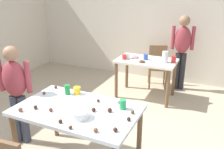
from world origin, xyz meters
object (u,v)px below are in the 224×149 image
Objects in this scene: person_girl_near at (16,88)px; person_adult_far at (182,46)px; chair_far_table at (158,63)px; soda_can at (67,90)px; dining_table_far at (146,66)px; mixing_bowl at (80,114)px; dining_table_near at (78,115)px; pitcher_far at (165,57)px.

person_adult_far is at bearing 59.56° from person_girl_near.
soda_can reaches higher than chair_far_table.
mixing_bowl is (-0.00, -2.32, 0.16)m from dining_table_far.
dining_table_far is (0.14, 2.16, -0.03)m from dining_table_near.
person_adult_far is (0.53, 0.67, 0.28)m from dining_table_far.
dining_table_near is 1.24× the size of dining_table_far.
mixing_bowl is at bearing -43.50° from soda_can.
chair_far_table is 2.65m from soda_can.
pitcher_far is at bearing 81.25° from mixing_bowl.
chair_far_table is at bearing 88.83° from mixing_bowl.
dining_table_far is 1.95m from soda_can.
mixing_bowl is 0.62m from soda_can.
mixing_bowl is at bearing -98.75° from pitcher_far.
person_girl_near reaches higher than dining_table_near.
person_adult_far is 8.04× the size of mixing_bowl.
person_girl_near is 3.22m from person_adult_far.
soda_can is at bearing 139.72° from dining_table_near.
chair_far_table is at bearing 86.00° from dining_table_near.
soda_can is 0.60× the size of pitcher_far.
person_adult_far is (1.63, 2.77, 0.12)m from person_girl_near.
dining_table_near is 2.86m from chair_far_table.
mixing_bowl is at bearing -100.11° from person_adult_far.
person_adult_far is (0.67, 2.83, 0.25)m from dining_table_near.
dining_table_near is at bearing -102.95° from pitcher_far.
person_girl_near is (-1.16, -2.79, 0.30)m from chair_far_table.
chair_far_table is at bearing 78.82° from soda_can.
person_girl_near is 0.88× the size of person_adult_far.
dining_table_far is at bearing 89.89° from mixing_bowl.
dining_table_near is at bearing -3.28° from person_girl_near.
dining_table_far is 2.32m from mixing_bowl.
chair_far_table is at bearing 177.50° from person_adult_far.
person_girl_near is (-0.96, 0.05, 0.13)m from dining_table_near.
dining_table_far is 0.82× the size of person_girl_near.
chair_far_table is at bearing 67.48° from person_girl_near.
chair_far_table is (0.20, 2.85, -0.16)m from dining_table_near.
soda_can is (-0.51, -2.58, 0.31)m from chair_far_table.
chair_far_table is at bearing 112.14° from pitcher_far.
pitcher_far is (-0.18, -0.70, -0.06)m from person_adult_far.
dining_table_far is at bearing 176.16° from pitcher_far.
dining_table_far is at bearing 86.24° from dining_table_near.
person_girl_near is at bearing -120.44° from person_adult_far.
dining_table_far is 9.02× the size of soda_can.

